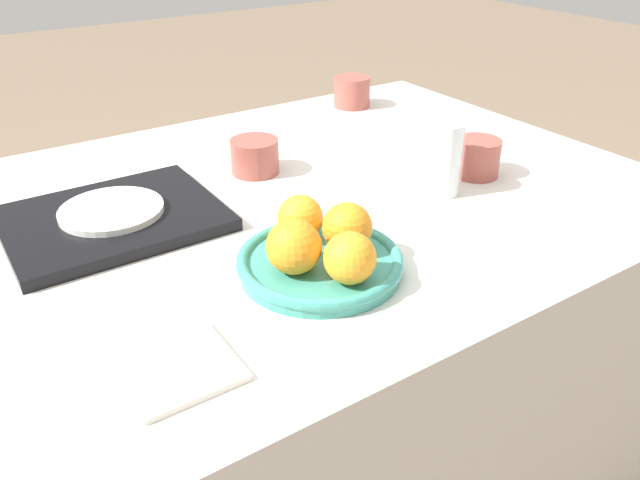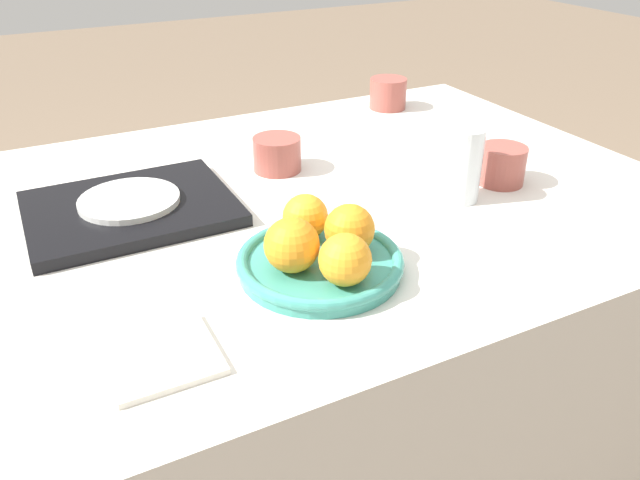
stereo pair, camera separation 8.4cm
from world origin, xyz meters
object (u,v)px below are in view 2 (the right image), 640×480
at_px(orange_1, 345,260).
at_px(cup_1, 388,93).
at_px(orange_0, 292,245).
at_px(cup_0, 277,154).
at_px(cup_2, 502,165).
at_px(water_glass, 462,164).
at_px(serving_tray, 131,208).
at_px(orange_3, 305,217).
at_px(orange_2, 349,229).
at_px(napkin, 162,357).
at_px(side_plate, 129,200).
at_px(fruit_platter, 320,263).

distance_m(orange_1, cup_1, 0.81).
bearing_deg(orange_0, cup_0, 69.39).
distance_m(orange_0, cup_2, 0.48).
height_order(water_glass, cup_0, water_glass).
relative_size(water_glass, serving_tray, 0.39).
bearing_deg(serving_tray, cup_1, 23.19).
bearing_deg(orange_3, orange_2, -61.01).
xyz_separation_m(cup_2, napkin, (-0.67, -0.20, -0.03)).
bearing_deg(cup_2, orange_1, -156.40).
height_order(serving_tray, cup_0, cup_0).
height_order(side_plate, cup_0, cup_0).
bearing_deg(orange_1, cup_1, 53.63).
xyz_separation_m(orange_0, cup_0, (0.14, 0.36, -0.02)).
relative_size(water_glass, cup_0, 1.42).
height_order(fruit_platter, cup_1, cup_1).
distance_m(fruit_platter, cup_2, 0.44).
bearing_deg(cup_1, napkin, -137.21).
xyz_separation_m(orange_2, cup_1, (0.43, 0.58, -0.02)).
height_order(fruit_platter, orange_0, orange_0).
bearing_deg(side_plate, orange_3, -48.05).
xyz_separation_m(orange_3, cup_0, (0.08, 0.29, -0.02)).
distance_m(orange_3, cup_0, 0.30).
height_order(orange_2, cup_2, orange_2).
relative_size(water_glass, cup_2, 1.54).
distance_m(orange_0, orange_2, 0.09).
bearing_deg(cup_2, serving_tray, 164.12).
height_order(orange_3, cup_0, orange_3).
bearing_deg(serving_tray, side_plate, 0.00).
relative_size(fruit_platter, serving_tray, 0.72).
relative_size(orange_1, side_plate, 0.43).
bearing_deg(cup_2, water_glass, -169.61).
xyz_separation_m(water_glass, cup_0, (-0.22, 0.26, -0.03)).
relative_size(orange_0, side_plate, 0.46).
height_order(orange_2, cup_0, orange_2).
bearing_deg(cup_2, cup_1, 83.05).
xyz_separation_m(serving_tray, napkin, (-0.05, -0.38, -0.01)).
height_order(orange_1, serving_tray, orange_1).
distance_m(water_glass, cup_0, 0.34).
distance_m(water_glass, side_plate, 0.55).
distance_m(orange_0, cup_0, 0.38).
xyz_separation_m(orange_3, cup_1, (0.47, 0.52, -0.02)).
height_order(fruit_platter, orange_2, orange_2).
distance_m(orange_0, orange_1, 0.08).
xyz_separation_m(orange_1, serving_tray, (-0.20, 0.36, -0.04)).
distance_m(cup_2, napkin, 0.70).
distance_m(orange_2, serving_tray, 0.38).
distance_m(orange_3, water_glass, 0.31).
bearing_deg(napkin, orange_2, 16.75).
xyz_separation_m(orange_0, cup_1, (0.52, 0.59, -0.02)).
bearing_deg(napkin, orange_3, 31.00).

